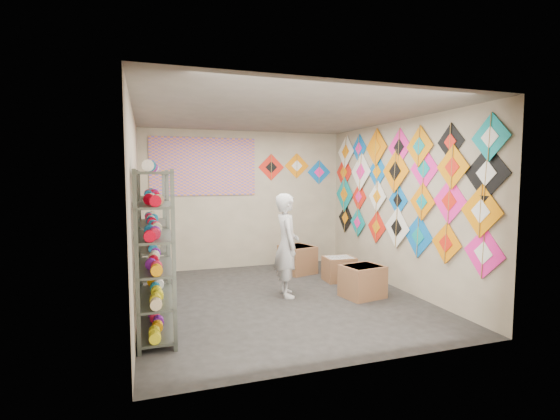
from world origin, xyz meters
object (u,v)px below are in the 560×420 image
object	(u,v)px
carton_b	(339,269)
shopkeeper	(287,245)
shelf_rack_front	(155,253)
carton_c	(297,259)
carton_a	(362,281)
shelf_rack_back	(153,237)

from	to	relation	value
carton_b	shopkeeper	bearing A→B (deg)	-152.27
shelf_rack_front	carton_c	distance (m)	3.52
carton_a	shelf_rack_back	bearing A→B (deg)	154.78
carton_b	carton_c	xyz separation A→B (m)	(-0.49, 0.77, 0.05)
shopkeeper	carton_c	distance (m)	1.57
shelf_rack_back	carton_a	world-z (taller)	shelf_rack_back
carton_c	carton_b	bearing A→B (deg)	-74.38
shelf_rack_front	shelf_rack_back	bearing A→B (deg)	90.00
carton_a	shelf_rack_front	bearing A→B (deg)	179.28
shelf_rack_back	shopkeeper	bearing A→B (deg)	-10.01
shelf_rack_front	carton_a	size ratio (longest dim) A/B	3.29
shelf_rack_front	carton_b	world-z (taller)	shelf_rack_front
shelf_rack_front	shelf_rack_back	world-z (taller)	same
shelf_rack_front	carton_c	bearing A→B (deg)	41.25
carton_b	carton_c	world-z (taller)	carton_c
shelf_rack_front	shopkeeper	size ratio (longest dim) A/B	1.22
shelf_rack_front	carton_b	distance (m)	3.51
carton_c	shelf_rack_back	bearing A→B (deg)	-176.23
carton_c	carton_a	bearing A→B (deg)	-94.00
carton_a	carton_b	xyz separation A→B (m)	(0.09, 0.97, -0.03)
shopkeeper	carton_b	world-z (taller)	shopkeeper
carton_b	carton_c	distance (m)	0.91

